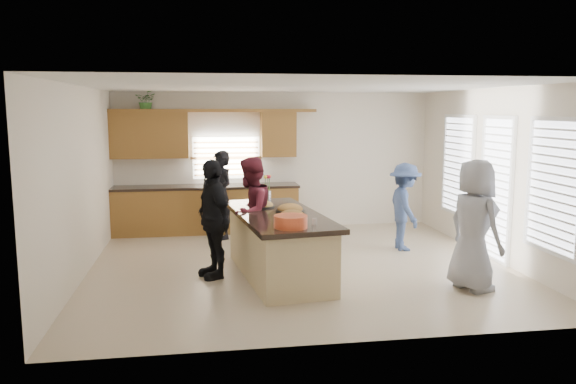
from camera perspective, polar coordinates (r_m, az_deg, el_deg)
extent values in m
plane|color=#BBAC8B|center=(8.97, 1.18, -7.49)|extent=(6.50, 6.50, 0.00)
cube|color=silver|center=(11.64, -1.36, 3.21)|extent=(6.50, 0.02, 2.80)
cube|color=silver|center=(5.80, 6.37, -2.18)|extent=(6.50, 0.02, 2.80)
cube|color=silver|center=(8.74, -20.28, 0.93)|extent=(0.02, 6.00, 2.80)
cube|color=silver|center=(9.79, 20.29, 1.69)|extent=(0.02, 6.00, 2.80)
cube|color=white|center=(8.63, 1.24, 10.68)|extent=(6.50, 6.00, 0.02)
cube|color=brown|center=(11.37, -8.28, -1.84)|extent=(3.65, 0.62, 0.90)
cube|color=black|center=(11.29, -8.33, 0.53)|extent=(3.70, 0.65, 0.05)
cube|color=brown|center=(11.37, -13.90, 5.62)|extent=(1.50, 0.36, 0.90)
cube|color=brown|center=(11.43, -1.00, 5.88)|extent=(0.70, 0.36, 0.90)
cube|color=brown|center=(11.32, -7.48, 8.21)|extent=(4.05, 0.40, 0.06)
cube|color=brown|center=(11.51, -6.29, 3.47)|extent=(1.35, 0.08, 0.85)
cube|color=white|center=(10.92, 16.87, 2.63)|extent=(0.06, 1.10, 1.75)
cube|color=white|center=(9.72, 20.36, 0.30)|extent=(0.06, 0.85, 2.25)
cube|color=white|center=(8.42, 25.38, 0.55)|extent=(0.06, 1.10, 1.75)
cube|color=#CCB47E|center=(8.34, -0.96, -5.59)|extent=(1.31, 2.61, 0.88)
cube|color=black|center=(8.24, -0.97, -2.39)|extent=(1.48, 2.82, 0.07)
cube|color=black|center=(8.45, -0.95, -8.23)|extent=(1.22, 2.52, 0.08)
cylinder|color=black|center=(7.88, 0.41, -2.53)|extent=(0.40, 0.40, 0.02)
ellipsoid|color=#A16A32|center=(7.88, 0.41, -2.41)|extent=(0.36, 0.36, 0.16)
cylinder|color=black|center=(8.37, 0.21, -1.88)|extent=(0.43, 0.43, 0.02)
ellipsoid|color=#A16A32|center=(8.37, 0.21, -1.76)|extent=(0.39, 0.39, 0.17)
cylinder|color=black|center=(8.73, -2.62, -1.46)|extent=(0.38, 0.38, 0.02)
ellipsoid|color=#DEAD5E|center=(8.72, -2.62, -1.35)|extent=(0.34, 0.34, 0.15)
cylinder|color=#E15129|center=(7.20, 0.28, -3.03)|extent=(0.43, 0.43, 0.16)
cylinder|color=beige|center=(7.19, 0.28, -2.56)|extent=(0.35, 0.35, 0.04)
cylinder|color=white|center=(7.38, 2.69, -3.04)|extent=(0.07, 0.07, 0.09)
cylinder|color=#A681BC|center=(8.96, -3.02, -1.15)|extent=(0.23, 0.23, 0.04)
cylinder|color=silver|center=(9.45, -2.09, -0.32)|extent=(0.12, 0.12, 0.15)
imported|color=#39762F|center=(11.36, -14.18, 8.98)|extent=(0.47, 0.43, 0.44)
imported|color=black|center=(10.74, -6.81, -0.29)|extent=(0.63, 0.73, 1.68)
imported|color=maroon|center=(8.69, -3.82, -2.14)|extent=(0.99, 1.06, 1.74)
imported|color=black|center=(8.27, -7.63, -2.71)|extent=(0.74, 1.11, 1.75)
imported|color=#384C7C|center=(10.03, 11.77, -1.47)|extent=(0.61, 1.01, 1.53)
imported|color=gray|center=(8.02, 18.39, -3.23)|extent=(0.80, 1.01, 1.80)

